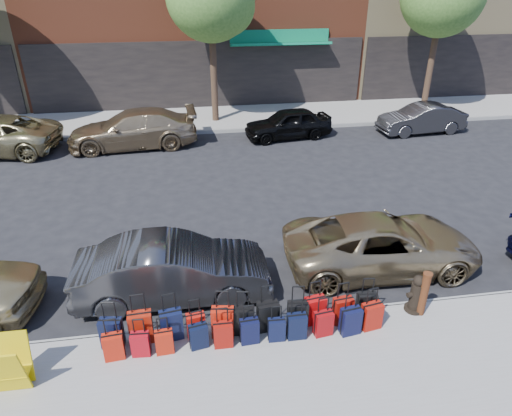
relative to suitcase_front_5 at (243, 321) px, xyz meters
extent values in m
plane|color=black|center=(0.06, 4.84, -0.46)|extent=(120.00, 120.00, 0.00)
cube|color=gray|center=(0.06, -1.66, -0.38)|extent=(60.00, 4.00, 0.15)
cube|color=gray|center=(0.06, 14.84, -0.38)|extent=(60.00, 4.00, 0.15)
cube|color=gray|center=(0.06, 0.36, -0.38)|extent=(60.00, 0.08, 0.15)
cube|color=gray|center=(0.06, 12.82, -0.38)|extent=(60.00, 0.08, 0.15)
cube|color=black|center=(0.06, 16.79, 1.24)|extent=(16.66, 0.15, 3.40)
cube|color=#0C6C47|center=(4.06, 16.44, 2.74)|extent=(5.00, 0.91, 0.27)
cube|color=#0C6C47|center=(4.06, 16.74, 3.09)|extent=(5.00, 0.10, 0.60)
cube|color=black|center=(16.06, 16.79, 1.24)|extent=(14.70, 0.15, 3.40)
cylinder|color=black|center=(0.56, 14.34, 2.09)|extent=(0.30, 0.30, 4.80)
sphere|color=#3C6B23|center=(1.16, 14.34, 4.68)|extent=(2.58, 2.58, 2.58)
cylinder|color=black|center=(11.06, 14.34, 2.09)|extent=(0.30, 0.30, 4.80)
sphere|color=#3C6B23|center=(11.66, 14.34, 4.68)|extent=(2.58, 2.58, 2.58)
cube|color=black|center=(-2.49, 0.04, 0.00)|extent=(0.44, 0.29, 0.62)
cylinder|color=black|center=(-2.49, 0.04, 0.68)|extent=(0.23, 0.07, 0.03)
cube|color=maroon|center=(-1.96, 0.09, 0.03)|extent=(0.46, 0.27, 0.67)
cylinder|color=black|center=(-1.96, 0.09, 0.75)|extent=(0.25, 0.05, 0.03)
cube|color=black|center=(-1.38, 0.08, 0.01)|extent=(0.45, 0.30, 0.64)
cylinder|color=black|center=(-1.38, 0.08, 0.70)|extent=(0.24, 0.07, 0.03)
cube|color=#B0130B|center=(-0.91, 0.05, -0.04)|extent=(0.38, 0.24, 0.53)
cylinder|color=black|center=(-0.91, 0.05, 0.53)|extent=(0.20, 0.06, 0.03)
cube|color=#AB1A0B|center=(-0.39, 0.00, 0.02)|extent=(0.46, 0.31, 0.64)
cylinder|color=black|center=(-0.39, 0.00, 0.71)|extent=(0.24, 0.07, 0.03)
cube|color=black|center=(0.00, 0.00, 0.00)|extent=(0.44, 0.29, 0.61)
cylinder|color=black|center=(0.00, 0.00, 0.65)|extent=(0.23, 0.07, 0.03)
cube|color=black|center=(0.51, 0.04, 0.01)|extent=(0.45, 0.28, 0.63)
cylinder|color=black|center=(0.51, 0.04, 0.70)|extent=(0.24, 0.06, 0.03)
cube|color=black|center=(1.10, 0.00, 0.00)|extent=(0.42, 0.26, 0.61)
cylinder|color=black|center=(1.10, 0.00, 0.65)|extent=(0.23, 0.05, 0.03)
cube|color=#A30A0B|center=(1.48, 0.09, 0.00)|extent=(0.43, 0.28, 0.61)
cylinder|color=black|center=(1.48, 0.09, 0.65)|extent=(0.23, 0.07, 0.03)
cube|color=maroon|center=(2.04, 0.01, -0.01)|extent=(0.41, 0.26, 0.58)
cylinder|color=black|center=(2.04, 0.01, 0.62)|extent=(0.22, 0.06, 0.03)
cube|color=black|center=(2.57, 0.09, -0.02)|extent=(0.41, 0.25, 0.58)
cylinder|color=black|center=(2.57, 0.09, 0.61)|extent=(0.22, 0.06, 0.03)
cube|color=#AC1B0B|center=(-2.43, -0.28, -0.04)|extent=(0.38, 0.24, 0.54)
cylinder|color=black|center=(-2.43, -0.28, 0.55)|extent=(0.21, 0.05, 0.03)
cube|color=#9C0A13|center=(-1.95, -0.27, -0.06)|extent=(0.35, 0.22, 0.49)
cylinder|color=black|center=(-1.95, -0.27, 0.48)|extent=(0.19, 0.04, 0.03)
cube|color=#AD1D0B|center=(-1.51, -0.28, -0.06)|extent=(0.34, 0.22, 0.48)
cylinder|color=black|center=(-1.51, -0.28, 0.46)|extent=(0.19, 0.05, 0.03)
cube|color=black|center=(-0.88, -0.24, -0.05)|extent=(0.38, 0.27, 0.51)
cylinder|color=black|center=(-0.88, -0.24, 0.50)|extent=(0.20, 0.07, 0.03)
cube|color=maroon|center=(-0.41, -0.28, -0.04)|extent=(0.36, 0.21, 0.53)
cylinder|color=black|center=(-0.41, -0.28, 0.54)|extent=(0.20, 0.03, 0.03)
cube|color=black|center=(0.09, -0.26, -0.04)|extent=(0.37, 0.23, 0.52)
cylinder|color=black|center=(0.09, -0.26, 0.53)|extent=(0.20, 0.04, 0.03)
cube|color=black|center=(0.62, -0.28, -0.07)|extent=(0.33, 0.20, 0.48)
cylinder|color=black|center=(0.62, -0.28, 0.45)|extent=(0.18, 0.04, 0.03)
cube|color=black|center=(1.02, -0.28, -0.03)|extent=(0.37, 0.21, 0.54)
cylinder|color=black|center=(1.02, -0.28, 0.56)|extent=(0.21, 0.03, 0.03)
cube|color=maroon|center=(1.55, -0.27, -0.04)|extent=(0.38, 0.25, 0.53)
cylinder|color=black|center=(1.55, -0.27, 0.53)|extent=(0.20, 0.06, 0.03)
cube|color=black|center=(2.09, -0.32, -0.02)|extent=(0.42, 0.28, 0.58)
cylinder|color=black|center=(2.09, -0.32, 0.61)|extent=(0.22, 0.06, 0.03)
cube|color=#951309|center=(2.55, -0.24, -0.02)|extent=(0.42, 0.29, 0.58)
cylinder|color=black|center=(2.55, -0.24, 0.61)|extent=(0.22, 0.07, 0.03)
cylinder|color=black|center=(3.66, 0.12, -0.27)|extent=(0.39, 0.39, 0.07)
cylinder|color=black|center=(3.66, 0.12, 0.07)|extent=(0.26, 0.26, 0.61)
sphere|color=black|center=(3.66, 0.12, 0.45)|extent=(0.24, 0.24, 0.24)
cylinder|color=black|center=(3.66, 0.12, 0.13)|extent=(0.45, 0.18, 0.11)
cylinder|color=#38190C|center=(3.74, 0.00, 0.19)|extent=(0.17, 0.17, 1.00)
cylinder|color=#38190C|center=(3.74, 0.00, 0.69)|extent=(0.19, 0.19, 0.04)
cube|color=#D8BB0C|center=(-4.03, -0.87, 0.19)|extent=(0.55, 0.25, 0.98)
cube|color=#D8BB0C|center=(-4.03, -0.51, 0.19)|extent=(0.55, 0.25, 0.98)
cube|color=#D8BB0C|center=(-4.03, -0.69, 0.04)|extent=(0.55, 0.36, 0.02)
imported|color=#353538|center=(-1.34, 1.56, 0.25)|extent=(4.26, 1.51, 1.40)
imported|color=#95815B|center=(3.65, 1.96, 0.20)|extent=(4.79, 2.33, 1.31)
imported|color=#917A58|center=(-3.00, 11.64, 0.29)|extent=(5.26, 2.39, 1.49)
imported|color=black|center=(3.49, 11.75, 0.18)|extent=(3.90, 2.00, 1.27)
imported|color=#313134|center=(9.48, 11.52, 0.17)|extent=(3.91, 1.63, 1.26)
camera|label=1|loc=(-0.80, -6.81, 6.13)|focal=32.00mm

